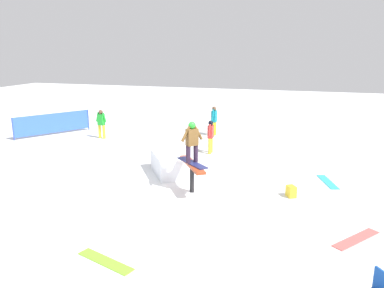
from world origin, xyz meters
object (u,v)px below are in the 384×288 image
(loose_snowboard_cyan, at_px, (328,182))
(backpack_on_snow, at_px, (291,191))
(rail_feature, at_px, (192,169))
(main_rider_on_rail, at_px, (192,143))
(bystander_teal, at_px, (214,119))
(bystander_red, at_px, (211,135))
(bystander_green, at_px, (101,122))
(loose_snowboard_coral, at_px, (356,239))
(loose_snowboard_lime, at_px, (105,261))

(loose_snowboard_cyan, xyz_separation_m, backpack_on_snow, (1.64, -1.11, 0.16))
(rail_feature, height_order, main_rider_on_rail, main_rider_on_rail)
(rail_feature, relative_size, bystander_teal, 1.12)
(bystander_red, xyz_separation_m, backpack_on_snow, (3.96, 3.47, -0.62))
(bystander_green, height_order, backpack_on_snow, bystander_green)
(main_rider_on_rail, xyz_separation_m, loose_snowboard_coral, (1.73, 4.51, -1.54))
(rail_feature, distance_m, loose_snowboard_cyan, 4.63)
(bystander_red, relative_size, loose_snowboard_cyan, 1.04)
(loose_snowboard_coral, bearing_deg, bystander_teal, -110.28)
(rail_feature, bearing_deg, loose_snowboard_lime, -41.71)
(main_rider_on_rail, bearing_deg, backpack_on_snow, 51.76)
(loose_snowboard_coral, bearing_deg, backpack_on_snow, -105.97)
(loose_snowboard_lime, bearing_deg, bystander_red, -71.98)
(rail_feature, bearing_deg, bystander_green, -164.96)
(rail_feature, height_order, bystander_red, bystander_red)
(bystander_red, xyz_separation_m, loose_snowboard_lime, (8.69, -0.06, -0.77))
(rail_feature, distance_m, bystander_teal, 7.78)
(rail_feature, distance_m, loose_snowboard_lime, 4.35)
(main_rider_on_rail, height_order, loose_snowboard_lime, main_rider_on_rail)
(rail_feature, xyz_separation_m, backpack_on_snow, (-0.48, 2.94, -0.58))
(loose_snowboard_cyan, height_order, loose_snowboard_coral, same)
(loose_snowboard_coral, bearing_deg, loose_snowboard_cyan, -134.58)
(bystander_green, height_order, loose_snowboard_coral, bystander_green)
(main_rider_on_rail, relative_size, loose_snowboard_cyan, 0.95)
(loose_snowboard_lime, bearing_deg, loose_snowboard_coral, -135.26)
(bystander_green, bearing_deg, loose_snowboard_cyan, -11.48)
(loose_snowboard_lime, height_order, loose_snowboard_coral, same)
(rail_feature, height_order, bystander_teal, bystander_teal)
(bystander_green, height_order, bystander_red, bystander_green)
(main_rider_on_rail, distance_m, bystander_red, 4.54)
(bystander_green, distance_m, loose_snowboard_coral, 13.02)
(bystander_teal, relative_size, loose_snowboard_cyan, 1.11)
(bystander_teal, distance_m, loose_snowboard_coral, 11.02)
(main_rider_on_rail, relative_size, backpack_on_snow, 3.77)
(loose_snowboard_lime, height_order, backpack_on_snow, backpack_on_snow)
(bystander_red, distance_m, loose_snowboard_lime, 8.72)
(bystander_red, relative_size, loose_snowboard_coral, 0.94)
(backpack_on_snow, bearing_deg, loose_snowboard_coral, 4.19)
(rail_feature, bearing_deg, loose_snowboard_cyan, 83.94)
(main_rider_on_rail, relative_size, bystander_teal, 0.86)
(rail_feature, xyz_separation_m, bystander_teal, (-7.69, -1.17, 0.08))
(bystander_green, relative_size, bystander_red, 1.01)
(main_rider_on_rail, bearing_deg, loose_snowboard_lime, -55.56)
(loose_snowboard_lime, relative_size, loose_snowboard_cyan, 1.05)
(rail_feature, distance_m, backpack_on_snow, 3.03)
(rail_feature, xyz_separation_m, loose_snowboard_coral, (1.73, 4.51, -0.74))
(bystander_green, xyz_separation_m, backpack_on_snow, (5.02, 9.22, -0.62))
(loose_snowboard_cyan, bearing_deg, loose_snowboard_lime, 126.24)
(loose_snowboard_coral, distance_m, backpack_on_snow, 2.72)
(rail_feature, bearing_deg, bystander_teal, 154.88)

